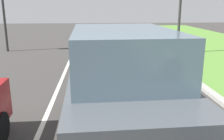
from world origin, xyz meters
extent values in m
plane|color=#383533|center=(0.00, 14.00, 0.00)|extent=(60.00, 60.00, 0.00)
cube|color=silver|center=(-0.70, 14.00, 0.00)|extent=(0.12, 32.00, 0.01)
cube|color=silver|center=(3.60, 14.00, 0.00)|extent=(0.12, 32.00, 0.01)
cube|color=#9E9B93|center=(4.10, 14.00, 0.06)|extent=(0.24, 48.00, 0.12)
cube|color=#474C51|center=(1.02, 8.77, 0.93)|extent=(2.05, 4.56, 1.10)
cube|color=slate|center=(1.02, 8.62, 1.88)|extent=(1.79, 2.75, 0.80)
cylinder|color=black|center=(0.10, 10.27, 0.38)|extent=(0.24, 0.77, 0.76)
cylinder|color=black|center=(1.84, 10.33, 0.38)|extent=(0.24, 0.77, 0.76)
cylinder|color=#2D2D2D|center=(5.19, 17.83, 2.58)|extent=(0.14, 0.14, 5.16)
cylinder|color=#2D2D2D|center=(-4.68, 19.59, 2.44)|extent=(0.14, 0.14, 4.88)
camera|label=1|loc=(0.52, 4.29, 2.68)|focal=40.05mm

